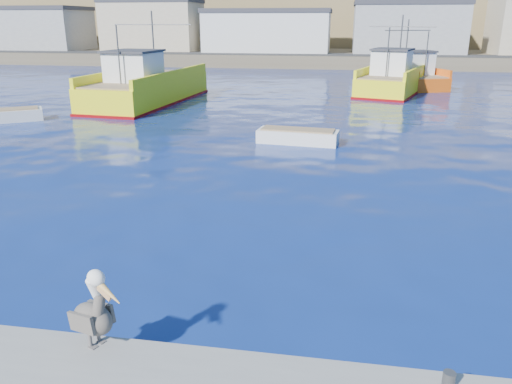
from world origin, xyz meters
TOP-DOWN VIEW (x-y plane):
  - ground at (0.00, 0.00)m, footprint 260.00×260.00m
  - dock_bollards at (0.60, -3.40)m, footprint 36.20×0.20m
  - far_shore at (0.00, 109.20)m, footprint 200.00×81.00m
  - trawler_yellow_a at (-13.75, 26.74)m, footprint 6.42×14.43m
  - trawler_yellow_b at (5.70, 36.24)m, footprint 7.76×13.05m
  - boat_orange at (7.60, 40.36)m, footprint 6.69×9.74m
  - skiff_left at (-19.90, 18.00)m, footprint 4.59×3.80m
  - skiff_mid at (-1.02, 15.24)m, footprint 4.30×1.91m
  - pelican at (-3.07, -3.28)m, footprint 1.24×0.80m

SIDE VIEW (x-z plane):
  - ground at x=0.00m, z-range 0.00..0.00m
  - skiff_mid at x=-1.02m, z-range -0.16..0.74m
  - skiff_left at x=-19.90m, z-range -0.18..0.80m
  - dock_bollards at x=0.60m, z-range 0.50..0.80m
  - boat_orange at x=7.60m, z-range -2.02..4.16m
  - trawler_yellow_b at x=5.70m, z-range -2.23..4.42m
  - pelican at x=-3.07m, z-range 0.39..1.96m
  - trawler_yellow_a at x=-13.75m, z-range -2.24..4.63m
  - far_shore at x=0.00m, z-range -3.02..20.98m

